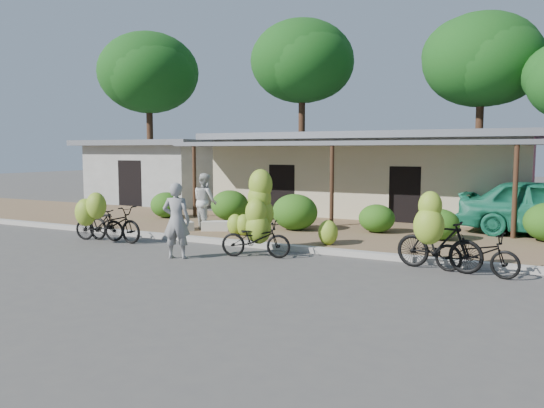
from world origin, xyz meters
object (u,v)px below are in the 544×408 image
at_px(tree_far_center, 300,60).
at_px(bike_left, 96,221).
at_px(bike_far_right, 476,254).
at_px(bike_far_left, 112,221).
at_px(tree_center_right, 478,58).
at_px(tree_back_left, 147,72).
at_px(sack_far, 185,226).
at_px(vendor, 176,221).
at_px(bystander, 205,201).
at_px(bike_right, 437,238).
at_px(sack_near, 215,226).
at_px(bike_center, 258,222).

height_order(tree_far_center, bike_left, tree_far_center).
bearing_deg(bike_far_right, bike_far_left, 103.27).
bearing_deg(bike_far_left, tree_center_right, -24.82).
relative_size(tree_back_left, bike_far_left, 4.50).
bearing_deg(bike_far_left, sack_far, -20.15).
relative_size(bike_left, vendor, 0.88).
bearing_deg(tree_far_center, bike_far_right, -53.99).
height_order(bike_left, bystander, bystander).
relative_size(bike_left, sack_far, 2.21).
relative_size(tree_back_left, bike_right, 4.57).
height_order(bike_left, bike_right, bike_right).
height_order(tree_back_left, bike_far_left, tree_back_left).
bearing_deg(sack_far, vendor, -56.67).
distance_m(tree_center_right, sack_far, 16.71).
bearing_deg(tree_far_center, tree_center_right, 3.18).
xyz_separation_m(tree_center_right, sack_near, (-6.22, -13.20, -6.72)).
bearing_deg(tree_center_right, tree_far_center, -176.82).
xyz_separation_m(tree_far_center, bystander, (2.28, -12.51, -6.50)).
distance_m(bike_far_right, sack_near, 8.31).
bearing_deg(sack_far, tree_far_center, 98.09).
height_order(bike_far_left, sack_near, bike_far_left).
distance_m(tree_back_left, vendor, 18.96).
relative_size(bike_right, bike_far_right, 1.07).
height_order(tree_center_right, bike_far_right, tree_center_right).
xyz_separation_m(sack_near, bystander, (-0.50, 0.19, 0.76)).
distance_m(tree_far_center, bike_far_left, 16.81).
bearing_deg(bystander, bike_center, 174.28).
distance_m(bike_center, bystander, 4.20).
distance_m(tree_center_right, bike_left, 19.19).
relative_size(tree_far_center, bystander, 5.33).
height_order(tree_far_center, sack_far, tree_far_center).
relative_size(sack_far, vendor, 0.40).
relative_size(bike_center, bike_far_right, 1.17).
relative_size(tree_center_right, bike_far_left, 4.45).
distance_m(bike_left, bystander, 3.49).
relative_size(bike_center, vendor, 1.16).
xyz_separation_m(bike_left, bike_center, (5.19, 0.37, 0.26)).
bearing_deg(bike_left, vendor, -115.62).
xyz_separation_m(tree_back_left, sack_far, (9.85, -10.02, -6.80)).
relative_size(tree_back_left, bike_left, 5.54).
relative_size(bike_center, bystander, 1.20).
distance_m(bike_far_left, bike_right, 9.07).
relative_size(sack_near, vendor, 0.45).
distance_m(bike_left, bike_right, 9.56).
xyz_separation_m(bike_far_left, bike_center, (4.70, 0.23, 0.25)).
height_order(bike_left, bike_center, bike_center).
xyz_separation_m(bike_center, sack_near, (-2.84, 2.36, -0.59)).
distance_m(tree_back_left, bike_far_left, 16.49).
xyz_separation_m(bike_far_left, sack_far, (0.94, 2.27, -0.35)).
bearing_deg(tree_center_right, tree_back_left, -168.37).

